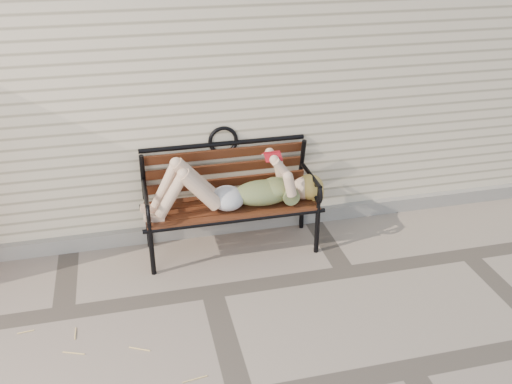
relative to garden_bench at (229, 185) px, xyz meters
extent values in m
plane|color=gray|center=(-0.31, -0.74, -0.64)|extent=(80.00, 80.00, 0.00)
cube|color=beige|center=(-0.31, 2.26, 0.86)|extent=(8.00, 4.00, 3.00)
cube|color=gray|center=(-0.31, 0.23, -0.57)|extent=(8.00, 0.10, 0.15)
cylinder|color=black|center=(-0.78, -0.35, -0.41)|extent=(0.05, 0.05, 0.48)
cylinder|color=black|center=(-0.78, 0.13, -0.41)|extent=(0.05, 0.05, 0.48)
cylinder|color=black|center=(0.78, -0.35, -0.41)|extent=(0.05, 0.05, 0.48)
cylinder|color=black|center=(0.78, 0.13, -0.41)|extent=(0.05, 0.05, 0.48)
cube|color=#502414|center=(0.00, -0.11, -0.17)|extent=(1.61, 0.52, 0.03)
cylinder|color=black|center=(0.00, -0.35, -0.19)|extent=(1.69, 0.04, 0.04)
cylinder|color=black|center=(0.00, 0.13, -0.19)|extent=(1.69, 0.04, 0.04)
torus|color=black|center=(0.00, 0.24, 0.36)|extent=(0.29, 0.04, 0.29)
ellipsoid|color=#0A414A|center=(0.30, -0.14, -0.04)|extent=(0.57, 0.33, 0.22)
ellipsoid|color=#0A414A|center=(0.42, -0.14, -0.01)|extent=(0.27, 0.32, 0.17)
ellipsoid|color=#B8B8BD|center=(-0.04, -0.14, -0.06)|extent=(0.32, 0.36, 0.20)
sphere|color=#D7B390|center=(0.71, -0.14, -0.04)|extent=(0.23, 0.23, 0.23)
ellipsoid|color=gold|center=(0.76, -0.14, -0.04)|extent=(0.26, 0.27, 0.24)
cube|color=maroon|center=(0.38, -0.14, 0.36)|extent=(0.15, 0.02, 0.02)
cube|color=beige|center=(0.38, -0.19, 0.33)|extent=(0.15, 0.09, 0.05)
cube|color=beige|center=(0.38, -0.10, 0.33)|extent=(0.15, 0.09, 0.05)
cube|color=maroon|center=(0.38, -0.19, 0.33)|extent=(0.16, 0.10, 0.06)
cube|color=maroon|center=(0.38, -0.09, 0.33)|extent=(0.16, 0.10, 0.06)
cylinder|color=#E7C170|center=(-1.20, -1.07, -0.64)|extent=(0.07, 0.13, 0.01)
cylinder|color=#E7C170|center=(-1.21, -1.10, -0.64)|extent=(0.10, 0.11, 0.01)
cylinder|color=#E7C170|center=(-1.75, -0.97, -0.64)|extent=(0.12, 0.07, 0.01)
cylinder|color=#E7C170|center=(-1.60, -1.48, -0.64)|extent=(0.11, 0.16, 0.01)
cylinder|color=#E7C170|center=(-1.43, -1.07, -0.64)|extent=(0.07, 0.14, 0.01)
cylinder|color=#E7C170|center=(-0.70, -1.49, -0.64)|extent=(0.20, 0.02, 0.01)
cylinder|color=#E7C170|center=(-1.05, -1.43, -0.64)|extent=(0.11, 0.12, 0.01)
cylinder|color=#E7C170|center=(-1.19, -1.09, -0.64)|extent=(0.12, 0.05, 0.01)
camera|label=1|loc=(-0.88, -4.75, 2.42)|focal=40.00mm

